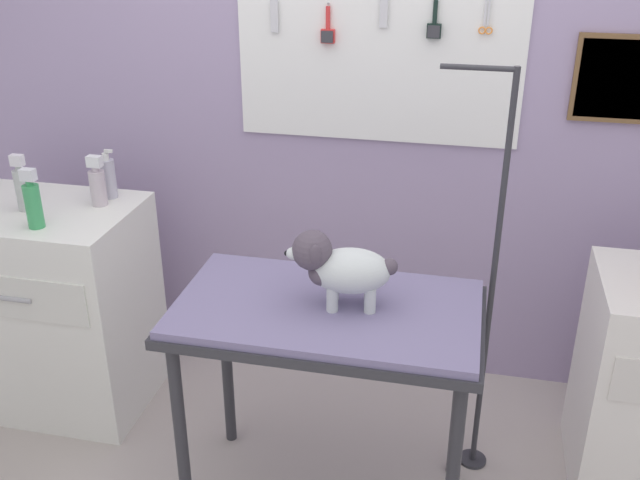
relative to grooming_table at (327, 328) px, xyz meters
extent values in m
cube|color=#9C8AAE|center=(-0.05, 0.97, 0.40)|extent=(4.00, 0.06, 2.30)
cube|color=white|center=(0.01, 0.94, 0.72)|extent=(1.18, 0.02, 0.68)
cube|color=silver|center=(-0.42, 0.92, 0.88)|extent=(0.03, 0.01, 0.13)
cylinder|color=gray|center=(-0.19, 0.93, 0.94)|extent=(0.01, 0.02, 0.01)
cylinder|color=red|center=(-0.19, 0.92, 0.88)|extent=(0.02, 0.02, 0.09)
cube|color=red|center=(-0.19, 0.92, 0.81)|extent=(0.06, 0.02, 0.06)
cube|color=#333338|center=(-0.19, 0.90, 0.81)|extent=(0.05, 0.01, 0.05)
cube|color=silver|center=(0.03, 0.92, 0.91)|extent=(0.03, 0.01, 0.13)
cylinder|color=black|center=(0.23, 0.92, 0.92)|extent=(0.02, 0.02, 0.09)
cube|color=black|center=(0.23, 0.92, 0.84)|extent=(0.06, 0.02, 0.06)
cube|color=#333338|center=(0.23, 0.90, 0.84)|extent=(0.05, 0.01, 0.05)
cube|color=silver|center=(0.43, 0.92, 0.92)|extent=(0.01, 0.00, 0.11)
cube|color=silver|center=(0.44, 0.92, 0.92)|extent=(0.01, 0.00, 0.11)
torus|color=orange|center=(0.42, 0.92, 0.85)|extent=(0.03, 0.01, 0.03)
torus|color=orange|center=(0.44, 0.92, 0.85)|extent=(0.03, 0.01, 0.03)
cube|color=brown|center=(0.95, 0.93, 0.69)|extent=(0.34, 0.02, 0.34)
cube|color=#A8764F|center=(0.95, 0.92, 0.69)|extent=(0.30, 0.01, 0.30)
cylinder|color=#2D2D33|center=(-0.46, -0.24, -0.36)|extent=(0.04, 0.04, 0.78)
cylinder|color=#2D2D33|center=(0.46, -0.24, -0.36)|extent=(0.04, 0.04, 0.78)
cylinder|color=#2D2D33|center=(-0.46, 0.24, -0.36)|extent=(0.04, 0.04, 0.78)
cylinder|color=#2D2D33|center=(0.46, 0.24, -0.36)|extent=(0.04, 0.04, 0.78)
cube|color=#2D2D33|center=(0.00, 0.00, 0.04)|extent=(1.04, 0.59, 0.03)
cube|color=slate|center=(0.00, 0.00, 0.08)|extent=(1.01, 0.58, 0.03)
cylinder|color=#2D2D33|center=(0.54, 0.32, -0.75)|extent=(0.11, 0.11, 0.01)
cylinder|color=#2D2D33|center=(0.54, 0.32, 0.04)|extent=(0.02, 0.02, 1.59)
cylinder|color=#2D2D33|center=(0.42, 0.32, 0.83)|extent=(0.24, 0.02, 0.02)
cylinder|color=silver|center=(0.02, -0.03, 0.13)|extent=(0.04, 0.04, 0.09)
cylinder|color=silver|center=(0.01, 0.04, 0.13)|extent=(0.04, 0.04, 0.09)
cylinder|color=silver|center=(0.15, -0.01, 0.13)|extent=(0.04, 0.04, 0.09)
cylinder|color=silver|center=(0.13, 0.06, 0.13)|extent=(0.04, 0.04, 0.09)
ellipsoid|color=silver|center=(0.07, 0.01, 0.22)|extent=(0.29, 0.21, 0.15)
ellipsoid|color=#4F4451|center=(-0.02, 0.00, 0.21)|extent=(0.11, 0.13, 0.08)
sphere|color=#4F4451|center=(-0.05, -0.01, 0.29)|extent=(0.13, 0.13, 0.13)
ellipsoid|color=silver|center=(-0.10, -0.01, 0.28)|extent=(0.07, 0.06, 0.04)
sphere|color=black|center=(-0.13, -0.02, 0.28)|extent=(0.02, 0.02, 0.02)
ellipsoid|color=#4F4451|center=(-0.03, -0.06, 0.30)|extent=(0.04, 0.03, 0.07)
ellipsoid|color=#4F4451|center=(-0.04, 0.05, 0.30)|extent=(0.04, 0.03, 0.07)
sphere|color=#4F4451|center=(0.20, 0.03, 0.24)|extent=(0.06, 0.06, 0.06)
cube|color=silver|center=(-1.30, 0.37, -0.29)|extent=(0.80, 0.56, 0.92)
cube|color=silver|center=(-1.30, 0.08, -0.09)|extent=(0.70, 0.01, 0.18)
cylinder|color=#99999E|center=(-1.30, 0.07, -0.09)|extent=(0.24, 0.02, 0.02)
cylinder|color=#ACAAB9|center=(-1.06, 0.55, 0.25)|extent=(0.06, 0.06, 0.16)
cylinder|color=silver|center=(-1.06, 0.55, 0.35)|extent=(0.03, 0.03, 0.03)
cube|color=silver|center=(-1.04, 0.55, 0.38)|extent=(0.03, 0.01, 0.01)
cylinder|color=#BCAEB7|center=(-1.06, 0.46, 0.24)|extent=(0.07, 0.07, 0.15)
cylinder|color=#BCAEB7|center=(-1.06, 0.46, 0.33)|extent=(0.03, 0.03, 0.02)
cube|color=silver|center=(-1.06, 0.46, 0.36)|extent=(0.06, 0.04, 0.04)
cylinder|color=#ABB0AD|center=(-1.33, 0.35, 0.26)|extent=(0.06, 0.06, 0.17)
cylinder|color=#ABB0AD|center=(-1.33, 0.35, 0.35)|extent=(0.03, 0.03, 0.02)
cube|color=silver|center=(-1.33, 0.35, 0.38)|extent=(0.05, 0.03, 0.04)
cylinder|color=#389B58|center=(-1.18, 0.20, 0.26)|extent=(0.06, 0.06, 0.17)
cylinder|color=#389B58|center=(-1.18, 0.20, 0.35)|extent=(0.03, 0.03, 0.02)
cube|color=silver|center=(-1.18, 0.20, 0.38)|extent=(0.06, 0.03, 0.04)
camera|label=1|loc=(0.43, -2.04, 1.31)|focal=40.63mm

